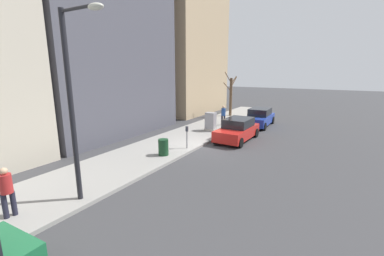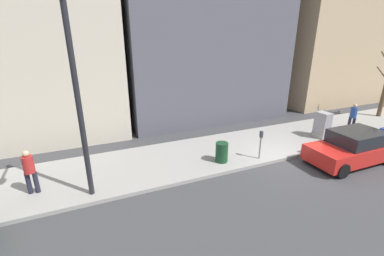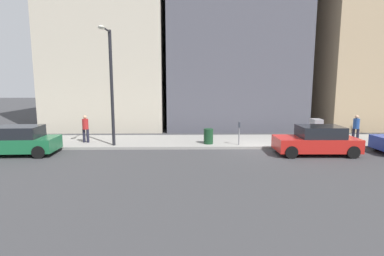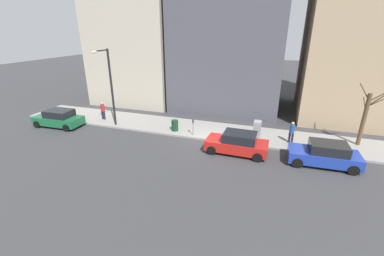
{
  "view_description": "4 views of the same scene",
  "coord_description": "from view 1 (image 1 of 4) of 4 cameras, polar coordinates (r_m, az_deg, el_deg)",
  "views": [
    {
      "loc": [
        -7.36,
        13.82,
        4.74
      ],
      "look_at": [
        0.3,
        0.85,
        1.35
      ],
      "focal_mm": 24.0,
      "sensor_mm": 36.0,
      "label": 1
    },
    {
      "loc": [
        -8.16,
        8.34,
        5.47
      ],
      "look_at": [
        1.9,
        3.96,
        1.57
      ],
      "focal_mm": 24.0,
      "sensor_mm": 36.0,
      "label": 2
    },
    {
      "loc": [
        -16.65,
        4.25,
        3.76
      ],
      "look_at": [
        0.69,
        3.92,
        1.13
      ],
      "focal_mm": 28.0,
      "sensor_mm": 36.0,
      "label": 3
    },
    {
      "loc": [
        -17.6,
        -4.79,
        8.12
      ],
      "look_at": [
        0.16,
        1.18,
        0.86
      ],
      "focal_mm": 24.0,
      "sensor_mm": 36.0,
      "label": 4
    }
  ],
  "objects": [
    {
      "name": "ground_plane",
      "position": [
        16.36,
        2.4,
        -4.18
      ],
      "size": [
        120.0,
        120.0,
        0.0
      ],
      "primitive_type": "plane",
      "color": "#38383A"
    },
    {
      "name": "sidewalk",
      "position": [
        17.33,
        -3.44,
        -2.96
      ],
      "size": [
        4.0,
        36.0,
        0.15
      ],
      "primitive_type": "cube",
      "color": "gray",
      "rests_on": "ground"
    },
    {
      "name": "parked_car_blue",
      "position": [
        23.13,
        14.72,
        2.28
      ],
      "size": [
        2.04,
        4.25,
        1.52
      ],
      "rotation": [
        0.0,
        0.0,
        0.03
      ],
      "color": "#1E389E",
      "rests_on": "ground"
    },
    {
      "name": "parked_car_red",
      "position": [
        17.98,
        10.05,
        -0.39
      ],
      "size": [
        1.99,
        4.23,
        1.52
      ],
      "rotation": [
        0.0,
        0.0,
        -0.02
      ],
      "color": "red",
      "rests_on": "ground"
    },
    {
      "name": "parking_meter",
      "position": [
        15.33,
        -1.14,
        -1.54
      ],
      "size": [
        0.14,
        0.1,
        1.35
      ],
      "color": "slate",
      "rests_on": "sidewalk"
    },
    {
      "name": "utility_box",
      "position": [
        19.93,
        4.15,
        1.38
      ],
      "size": [
        0.83,
        0.61,
        1.43
      ],
      "color": "#A8A399",
      "rests_on": "sidewalk"
    },
    {
      "name": "streetlamp",
      "position": [
        9.35,
        -24.63,
        7.1
      ],
      "size": [
        1.97,
        0.32,
        6.5
      ],
      "color": "black",
      "rests_on": "sidewalk"
    },
    {
      "name": "bare_tree",
      "position": [
        26.8,
        8.62,
        7.21
      ],
      "size": [
        1.09,
        1.87,
        4.46
      ],
      "color": "brown",
      "rests_on": "sidewalk"
    },
    {
      "name": "trash_bin",
      "position": [
        14.28,
        -6.38,
        -4.26
      ],
      "size": [
        0.56,
        0.56,
        0.9
      ],
      "primitive_type": "cylinder",
      "color": "#14381E",
      "rests_on": "sidewalk"
    },
    {
      "name": "pedestrian_near_meter",
      "position": [
        22.11,
        6.98,
        3.07
      ],
      "size": [
        0.36,
        0.36,
        1.66
      ],
      "rotation": [
        0.0,
        0.0,
        4.08
      ],
      "color": "#1E1E2D",
      "rests_on": "sidewalk"
    },
    {
      "name": "pedestrian_midblock",
      "position": [
        10.12,
        -35.9,
        -11.01
      ],
      "size": [
        0.36,
        0.4,
        1.66
      ],
      "rotation": [
        0.0,
        0.0,
        1.45
      ],
      "color": "#1E1E2D",
      "rests_on": "sidewalk"
    },
    {
      "name": "office_tower_left",
      "position": [
        31.77,
        -4.54,
        23.68
      ],
      "size": [
        9.85,
        9.85,
        21.66
      ],
      "primitive_type": "cube",
      "color": "tan",
      "rests_on": "ground"
    }
  ]
}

